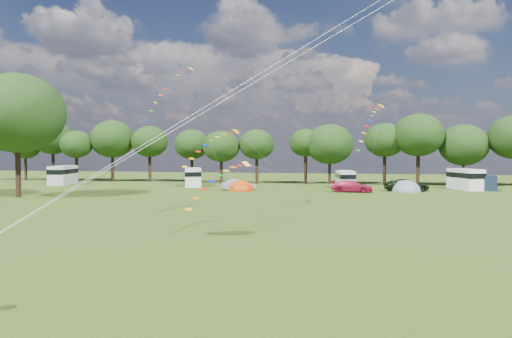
% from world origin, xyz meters
% --- Properties ---
extents(ground_plane, '(180.00, 180.00, 0.00)m').
position_xyz_m(ground_plane, '(0.00, 0.00, 0.00)').
color(ground_plane, black).
rests_on(ground_plane, ground).
extents(tree_line, '(102.98, 10.98, 10.27)m').
position_xyz_m(tree_line, '(5.30, 54.99, 6.35)').
color(tree_line, black).
rests_on(tree_line, ground).
extents(big_tree, '(10.00, 10.00, 13.28)m').
position_xyz_m(big_tree, '(-30.00, 28.00, 9.02)').
color(big_tree, black).
rests_on(big_tree, ground).
extents(car_b, '(4.16, 2.85, 1.38)m').
position_xyz_m(car_b, '(-9.03, 41.86, 0.69)').
color(car_b, '#96999F').
rests_on(car_b, ground).
extents(car_c, '(4.98, 2.63, 1.42)m').
position_xyz_m(car_c, '(5.06, 41.73, 0.71)').
color(car_c, '#A5193B').
rests_on(car_c, ground).
extents(car_d, '(5.88, 3.48, 1.50)m').
position_xyz_m(car_d, '(11.73, 44.39, 0.75)').
color(car_d, black).
rests_on(car_d, ground).
extents(campervan_a, '(3.35, 5.99, 2.78)m').
position_xyz_m(campervan_a, '(-36.77, 46.96, 1.49)').
color(campervan_a, '#B9B9BB').
rests_on(campervan_a, ground).
extents(campervan_b, '(3.81, 5.67, 2.56)m').
position_xyz_m(campervan_b, '(-16.80, 47.17, 1.38)').
color(campervan_b, white).
rests_on(campervan_b, ground).
extents(campervan_c, '(2.83, 5.03, 2.33)m').
position_xyz_m(campervan_c, '(4.16, 47.88, 1.25)').
color(campervan_c, silver).
rests_on(campervan_c, ground).
extents(campervan_d, '(4.02, 5.92, 2.67)m').
position_xyz_m(campervan_d, '(19.31, 48.39, 1.44)').
color(campervan_d, white).
rests_on(campervan_d, ground).
extents(tent_orange, '(3.24, 3.55, 2.54)m').
position_xyz_m(tent_orange, '(-8.50, 41.19, 0.02)').
color(tent_orange, '#C23908').
rests_on(tent_orange, ground).
extents(tent_greyblue, '(3.81, 4.18, 2.84)m').
position_xyz_m(tent_greyblue, '(11.48, 43.66, 0.02)').
color(tent_greyblue, slate).
rests_on(tent_greyblue, ground).
extents(awning_navy, '(3.34, 2.85, 1.90)m').
position_xyz_m(awning_navy, '(21.16, 47.39, 0.95)').
color(awning_navy, '#131E30').
rests_on(awning_navy, ground).
extents(streamer_kite_a, '(3.15, 5.52, 5.73)m').
position_xyz_m(streamer_kite_a, '(-12.12, 27.15, 11.49)').
color(streamer_kite_a, yellow).
rests_on(streamer_kite_a, ground).
extents(streamer_kite_b, '(4.16, 4.69, 3.80)m').
position_xyz_m(streamer_kite_b, '(-5.73, 19.14, 5.51)').
color(streamer_kite_b, '#F9A900').
rests_on(streamer_kite_b, ground).
extents(streamer_kite_c, '(3.03, 4.92, 2.77)m').
position_xyz_m(streamer_kite_c, '(-2.59, 10.84, 3.40)').
color(streamer_kite_c, yellow).
rests_on(streamer_kite_c, ground).
extents(streamer_kite_d, '(2.61, 5.13, 4.29)m').
position_xyz_m(streamer_kite_d, '(6.87, 25.32, 7.77)').
color(streamer_kite_d, '#F8B708').
rests_on(streamer_kite_d, ground).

